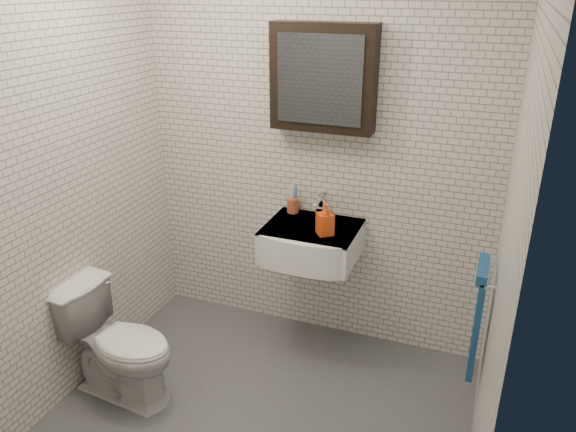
# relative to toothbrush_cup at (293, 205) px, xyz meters

# --- Properties ---
(ground) EXTENTS (2.20, 2.00, 0.01)m
(ground) POSITION_rel_toothbrush_cup_xyz_m (0.13, -0.94, -0.90)
(ground) COLOR #4A4D52
(ground) RESTS_ON ground
(room_shell) EXTENTS (2.22, 2.02, 2.51)m
(room_shell) POSITION_rel_toothbrush_cup_xyz_m (0.13, -0.94, 0.57)
(room_shell) COLOR silver
(room_shell) RESTS_ON ground
(washbasin) EXTENTS (0.55, 0.50, 0.20)m
(washbasin) POSITION_rel_toothbrush_cup_xyz_m (0.18, -0.21, -0.14)
(washbasin) COLOR white
(washbasin) RESTS_ON room_shell
(faucet) EXTENTS (0.06, 0.20, 0.15)m
(faucet) POSITION_rel_toothbrush_cup_xyz_m (0.18, -0.01, 0.02)
(faucet) COLOR silver
(faucet) RESTS_ON washbasin
(mirror_cabinet) EXTENTS (0.60, 0.15, 0.60)m
(mirror_cabinet) POSITION_rel_toothbrush_cup_xyz_m (0.18, -0.01, 0.80)
(mirror_cabinet) COLOR black
(mirror_cabinet) RESTS_ON room_shell
(towel_rail) EXTENTS (0.09, 0.30, 0.58)m
(towel_rail) POSITION_rel_toothbrush_cup_xyz_m (1.18, -0.59, -0.18)
(towel_rail) COLOR silver
(towel_rail) RESTS_ON room_shell
(toothbrush_cup) EXTENTS (0.08, 0.08, 0.20)m
(toothbrush_cup) POSITION_rel_toothbrush_cup_xyz_m (0.00, 0.00, 0.00)
(toothbrush_cup) COLOR #AC4C2B
(toothbrush_cup) RESTS_ON washbasin
(soap_bottle) EXTENTS (0.12, 0.12, 0.19)m
(soap_bottle) POSITION_rel_toothbrush_cup_xyz_m (0.29, -0.24, 0.05)
(soap_bottle) COLOR orange
(soap_bottle) RESTS_ON washbasin
(toilet) EXTENTS (0.70, 0.44, 0.68)m
(toilet) POSITION_rel_toothbrush_cup_xyz_m (-0.67, -0.98, -0.56)
(toilet) COLOR white
(toilet) RESTS_ON ground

